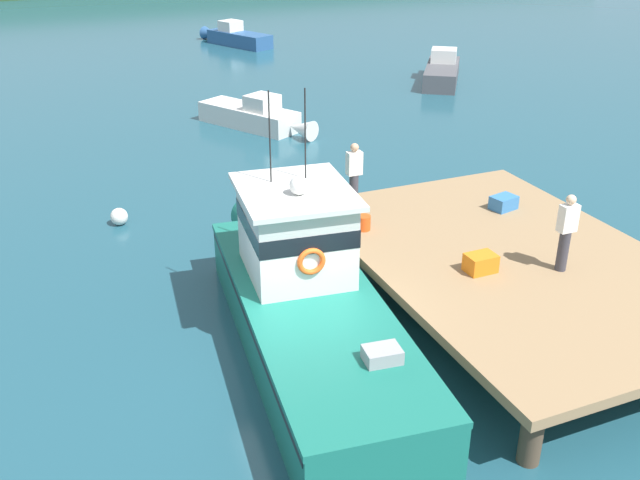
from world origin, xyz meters
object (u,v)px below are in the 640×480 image
bait_bucket (364,223)px  mooring_buoy_spare_mooring (119,217)px  crate_stack_near_edge (504,203)px  deckhand_further_back (354,174)px  moored_boat_outer_mooring (235,37)px  moored_boat_far_left (256,116)px  deckhand_by_the_boat (566,231)px  crate_single_by_cleat (481,263)px  moored_boat_near_channel (442,71)px  main_fishing_boat (305,295)px

bait_bucket → mooring_buoy_spare_mooring: 7.14m
crate_stack_near_edge → deckhand_further_back: (-3.30, 1.48, 0.69)m
moored_boat_outer_mooring → moored_boat_far_left: bearing=-104.3°
mooring_buoy_spare_mooring → deckhand_by_the_boat: bearing=-48.3°
crate_stack_near_edge → moored_boat_outer_mooring: bearing=85.9°
bait_bucket → moored_boat_outer_mooring: bearing=78.8°
crate_stack_near_edge → crate_single_by_cleat: size_ratio=1.00×
deckhand_by_the_boat → deckhand_further_back: bearing=118.7°
crate_single_by_cleat → moored_boat_near_channel: (10.88, 18.96, -0.88)m
crate_single_by_cleat → deckhand_further_back: deckhand_further_back is taller
main_fishing_boat → crate_single_by_cleat: bearing=-12.6°
main_fishing_boat → deckhand_further_back: size_ratio=6.10×
crate_single_by_cleat → bait_bucket: bearing=115.1°
deckhand_by_the_boat → moored_boat_far_left: deckhand_by_the_boat is taller
main_fishing_boat → moored_boat_near_channel: (14.38, 18.18, -0.51)m
main_fishing_boat → moored_boat_far_left: main_fishing_boat is taller
crate_stack_near_edge → mooring_buoy_spare_mooring: crate_stack_near_edge is taller
crate_stack_near_edge → moored_boat_near_channel: bearing=62.7°
main_fishing_boat → moored_boat_outer_mooring: (7.97, 30.96, -0.54)m
moored_boat_far_left → deckhand_further_back: bearing=-96.0°
moored_boat_near_channel → bait_bucket: bearing=-126.8°
main_fishing_boat → moored_boat_near_channel: bearing=51.7°
moored_boat_near_channel → mooring_buoy_spare_mooring: (-16.91, -11.03, -0.27)m
moored_boat_far_left → moored_boat_near_channel: bearing=20.1°
moored_boat_outer_mooring → deckhand_further_back: bearing=-101.0°
moored_boat_outer_mooring → moored_boat_near_channel: bearing=-63.4°
main_fishing_boat → mooring_buoy_spare_mooring: size_ratio=21.23×
bait_bucket → moored_boat_near_channel: 20.30m
bait_bucket → crate_stack_near_edge: bearing=-3.8°
main_fishing_boat → moored_boat_outer_mooring: size_ratio=1.86×
crate_stack_near_edge → bait_bucket: bearing=176.2°
deckhand_further_back → mooring_buoy_spare_mooring: size_ratio=3.48×
crate_stack_near_edge → deckhand_further_back: 3.69m
crate_stack_near_edge → moored_boat_far_left: bearing=99.7°
moored_boat_outer_mooring → mooring_buoy_spare_mooring: 26.03m
crate_single_by_cleat → moored_boat_far_left: (0.22, 15.07, -0.93)m
crate_stack_near_edge → deckhand_by_the_boat: bearing=-105.0°
moored_boat_near_channel → mooring_buoy_spare_mooring: size_ratio=11.45×
main_fishing_boat → deckhand_by_the_boat: 5.33m
deckhand_further_back → mooring_buoy_spare_mooring: bearing=142.1°
bait_bucket → moored_boat_outer_mooring: 29.59m
bait_bucket → moored_boat_near_channel: bait_bucket is taller
deckhand_further_back → moored_boat_outer_mooring: 28.34m
bait_bucket → deckhand_further_back: size_ratio=0.21×
crate_single_by_cleat → deckhand_further_back: 4.14m
moored_boat_far_left → mooring_buoy_spare_mooring: (-6.25, -7.13, -0.22)m
bait_bucket → main_fishing_boat: bearing=-138.7°
deckhand_by_the_boat → mooring_buoy_spare_mooring: 11.54m
crate_single_by_cleat → deckhand_by_the_boat: deckhand_by_the_boat is taller
crate_stack_near_edge → mooring_buoy_spare_mooring: 10.07m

